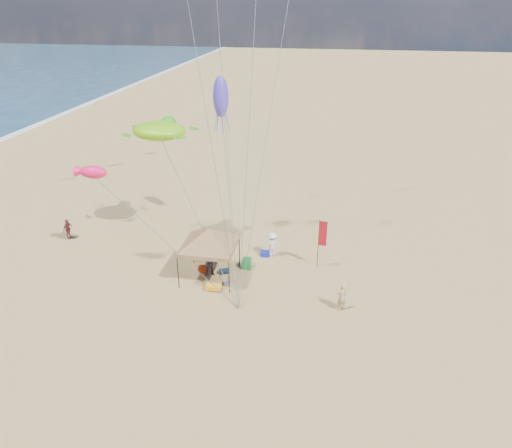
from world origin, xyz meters
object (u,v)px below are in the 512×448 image
object	(u,v)px
beach_cart	(213,287)
person_near_b	(211,264)
canopy_tent	(208,231)
chair_yellow	(192,253)
person_near_c	(272,245)
person_far_a	(68,229)
cooler_blue	(265,254)
cooler_red	(203,269)
person_near_a	(342,297)
feather_flag	(322,237)
chair_green	(247,263)

from	to	relation	value
beach_cart	person_near_b	xyz separation A→B (m)	(-0.55, 1.55, 0.58)
canopy_tent	chair_yellow	size ratio (longest dim) A/B	8.65
canopy_tent	person_near_c	xyz separation A→B (m)	(3.27, 3.17, -2.27)
chair_yellow	person_far_a	world-z (taller)	person_far_a
cooler_blue	person_near_b	world-z (taller)	person_near_b
person_near_b	cooler_blue	bearing A→B (deg)	23.95
cooler_red	person_near_b	size ratio (longest dim) A/B	0.34
person_far_a	person_near_a	bearing A→B (deg)	-96.25
person_near_a	canopy_tent	bearing A→B (deg)	-54.98
beach_cart	person_near_c	world-z (taller)	person_near_c
cooler_red	chair_yellow	size ratio (longest dim) A/B	0.77
feather_flag	chair_green	world-z (taller)	feather_flag
canopy_tent	person_near_c	bearing A→B (deg)	44.07
beach_cart	cooler_blue	bearing A→B (deg)	62.55
cooler_red	chair_yellow	xyz separation A→B (m)	(-1.15, 1.53, 0.16)
feather_flag	cooler_blue	distance (m)	4.18
cooler_red	beach_cart	size ratio (longest dim) A/B	0.60
cooler_red	chair_green	xyz separation A→B (m)	(2.57, 0.89, 0.16)
person_far_a	beach_cart	bearing A→B (deg)	-102.31
person_near_b	person_near_c	size ratio (longest dim) A/B	0.93
cooler_red	person_near_b	distance (m)	0.89
person_near_a	person_near_c	world-z (taller)	person_near_c
person_near_b	cooler_red	bearing A→B (deg)	132.38
person_near_c	canopy_tent	bearing A→B (deg)	20.61
chair_yellow	person_near_b	distance (m)	2.56
cooler_blue	beach_cart	xyz separation A→B (m)	(-2.30, -4.43, 0.01)
chair_green	person_near_a	size ratio (longest dim) A/B	0.42
beach_cart	person_near_a	xyz separation A→B (m)	(7.27, -0.62, 0.63)
canopy_tent	chair_yellow	xyz separation A→B (m)	(-1.75, 2.00, -2.76)
canopy_tent	beach_cart	size ratio (longest dim) A/B	6.73
feather_flag	cooler_blue	size ratio (longest dim) A/B	6.03
person_near_a	feather_flag	bearing A→B (deg)	-112.78
person_near_a	person_far_a	world-z (taller)	person_near_a
chair_yellow	person_far_a	distance (m)	9.41
canopy_tent	person_near_c	size ratio (longest dim) A/B	3.60
cooler_blue	chair_green	distance (m)	1.91
chair_yellow	person_near_a	bearing A→B (deg)	-22.66
person_far_a	chair_green	bearing A→B (deg)	-88.87
feather_flag	chair_green	distance (m)	4.90
person_far_a	cooler_blue	bearing A→B (deg)	-81.44
person_near_a	person_far_a	size ratio (longest dim) A/B	1.13
cooler_blue	chair_yellow	size ratio (longest dim) A/B	0.77
cooler_red	cooler_blue	size ratio (longest dim) A/B	1.00
canopy_tent	person_near_b	distance (m)	2.33
cooler_red	person_near_a	world-z (taller)	person_near_a
chair_green	person_near_b	size ratio (longest dim) A/B	0.45
feather_flag	beach_cart	distance (m)	7.20
cooler_blue	beach_cart	world-z (taller)	cooler_blue
chair_yellow	person_near_c	distance (m)	5.18
cooler_red	person_far_a	xyz separation A→B (m)	(-10.48, 2.71, 0.54)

